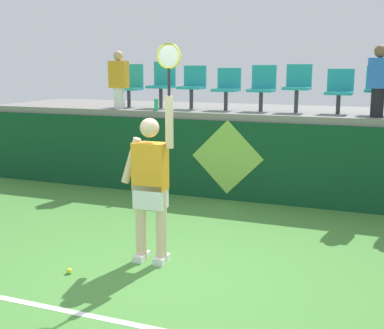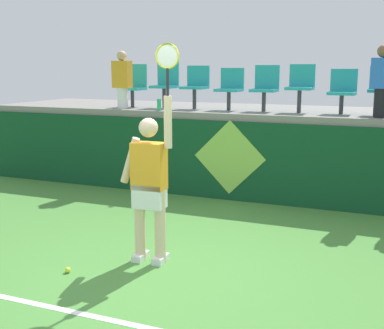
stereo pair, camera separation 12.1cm
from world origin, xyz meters
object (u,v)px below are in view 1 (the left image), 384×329
object	(u,v)px
stadium_chair_7	(379,87)
stadium_chair_5	(298,85)
stadium_chair_0	(131,84)
stadium_chair_3	(227,87)
stadium_chair_4	(262,86)
spectator_2	(119,79)
stadium_chair_2	(193,84)
spectator_1	(379,80)
water_bottle	(156,105)
tennis_ball	(69,271)
stadium_chair_6	(339,89)
stadium_chair_1	(162,82)
tennis_player	(151,182)

from	to	relation	value
stadium_chair_7	stadium_chair_5	bearing A→B (deg)	179.93
stadium_chair_0	stadium_chair_5	size ratio (longest dim) A/B	1.01
stadium_chair_3	stadium_chair_4	size ratio (longest dim) A/B	0.94
stadium_chair_0	spectator_2	xyz separation A→B (m)	(0.00, -0.45, 0.11)
stadium_chair_2	spectator_1	bearing A→B (deg)	-7.45
water_bottle	stadium_chair_2	xyz separation A→B (m)	(0.45, 0.63, 0.35)
stadium_chair_5	tennis_ball	bearing A→B (deg)	-109.90
tennis_ball	spectator_1	bearing A→B (deg)	54.04
stadium_chair_3	stadium_chair_5	world-z (taller)	stadium_chair_5
stadium_chair_0	stadium_chair_4	xyz separation A→B (m)	(2.64, -0.00, 0.00)
stadium_chair_2	stadium_chair_5	bearing A→B (deg)	0.01
stadium_chair_5	stadium_chair_6	world-z (taller)	stadium_chair_5
stadium_chair_1	stadium_chair_2	xyz separation A→B (m)	(0.63, -0.01, -0.03)
stadium_chair_7	stadium_chair_6	bearing A→B (deg)	179.82
stadium_chair_1	tennis_ball	bearing A→B (deg)	-78.31
spectator_1	spectator_2	xyz separation A→B (m)	(-4.59, -0.02, -0.03)
tennis_ball	stadium_chair_6	distance (m)	5.41
stadium_chair_2	spectator_1	world-z (taller)	spectator_1
stadium_chair_5	stadium_chair_2	bearing A→B (deg)	-179.99
stadium_chair_3	stadium_chair_5	size ratio (longest dim) A/B	0.92
stadium_chair_3	stadium_chair_5	xyz separation A→B (m)	(1.27, 0.00, 0.05)
tennis_player	stadium_chair_6	world-z (taller)	tennis_player
tennis_player	stadium_chair_7	world-z (taller)	tennis_player
water_bottle	stadium_chair_2	bearing A→B (deg)	54.32
stadium_chair_4	stadium_chair_2	bearing A→B (deg)	-179.80
tennis_ball	stadium_chair_2	size ratio (longest dim) A/B	0.08
water_bottle	stadium_chair_5	xyz separation A→B (m)	(2.40, 0.63, 0.37)
tennis_player	stadium_chair_5	size ratio (longest dim) A/B	3.06
water_bottle	tennis_player	bearing A→B (deg)	-65.54
stadium_chair_7	spectator_2	xyz separation A→B (m)	(-4.59, -0.44, 0.10)
stadium_chair_3	stadium_chair_5	distance (m)	1.27
stadium_chair_5	stadium_chair_1	bearing A→B (deg)	179.85
stadium_chair_4	stadium_chair_5	size ratio (longest dim) A/B	0.98
stadium_chair_2	stadium_chair_6	size ratio (longest dim) A/B	1.07
tennis_player	stadium_chair_0	bearing A→B (deg)	121.05
tennis_player	spectator_2	bearing A→B (deg)	124.32
water_bottle	spectator_1	size ratio (longest dim) A/B	0.19
tennis_player	stadium_chair_2	xyz separation A→B (m)	(-1.00, 3.84, 0.98)
tennis_ball	stadium_chair_4	xyz separation A→B (m)	(1.01, 4.52, 1.89)
stadium_chair_3	spectator_2	xyz separation A→B (m)	(-1.99, -0.45, 0.13)
water_bottle	stadium_chair_6	size ratio (longest dim) A/B	0.29
water_bottle	stadium_chair_1	size ratio (longest dim) A/B	0.24
water_bottle	stadium_chair_0	size ratio (longest dim) A/B	0.26
stadium_chair_3	stadium_chair_7	distance (m)	2.60
tennis_player	spectator_2	size ratio (longest dim) A/B	2.35
spectator_1	stadium_chair_2	bearing A→B (deg)	172.55
stadium_chair_4	stadium_chair_0	bearing A→B (deg)	179.91
tennis_player	stadium_chair_1	distance (m)	4.30
stadium_chair_7	spectator_2	distance (m)	4.61
water_bottle	stadium_chair_0	distance (m)	1.12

